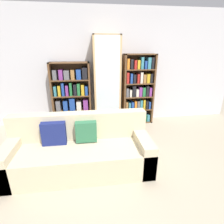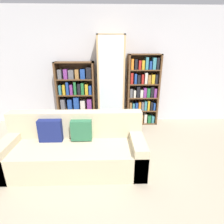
# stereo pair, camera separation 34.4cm
# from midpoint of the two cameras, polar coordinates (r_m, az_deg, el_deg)

# --- Properties ---
(ground_plane) EXTENTS (16.00, 16.00, 0.00)m
(ground_plane) POSITION_cam_midpoint_polar(r_m,az_deg,el_deg) (2.71, -3.13, -21.76)
(ground_plane) COLOR tan
(wall_back) EXTENTS (6.91, 0.06, 2.70)m
(wall_back) POSITION_cam_midpoint_polar(r_m,az_deg,el_deg) (4.35, -6.12, 13.99)
(wall_back) COLOR silver
(wall_back) RESTS_ON ground
(couch) EXTENTS (2.16, 0.81, 0.85)m
(couch) POSITION_cam_midpoint_polar(r_m,az_deg,el_deg) (2.86, -13.95, -12.47)
(couch) COLOR beige
(couch) RESTS_ON ground
(bookshelf_left) EXTENTS (0.89, 0.32, 1.52)m
(bookshelf_left) POSITION_cam_midpoint_polar(r_m,az_deg,el_deg) (4.30, -15.10, 4.78)
(bookshelf_left) COLOR brown
(bookshelf_left) RESTS_ON ground
(display_cabinet) EXTENTS (0.62, 0.36, 2.09)m
(display_cabinet) POSITION_cam_midpoint_polar(r_m,az_deg,el_deg) (4.19, -4.05, 9.48)
(display_cabinet) COLOR tan
(display_cabinet) RESTS_ON ground
(bookshelf_right) EXTENTS (0.75, 0.32, 1.69)m
(bookshelf_right) POSITION_cam_midpoint_polar(r_m,az_deg,el_deg) (4.36, 6.27, 7.03)
(bookshelf_right) COLOR brown
(bookshelf_right) RESTS_ON ground
(wine_bottle) EXTENTS (0.09, 0.09, 0.41)m
(wine_bottle) POSITION_cam_midpoint_polar(r_m,az_deg,el_deg) (4.13, 5.38, -3.38)
(wine_bottle) COLOR black
(wine_bottle) RESTS_ON ground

